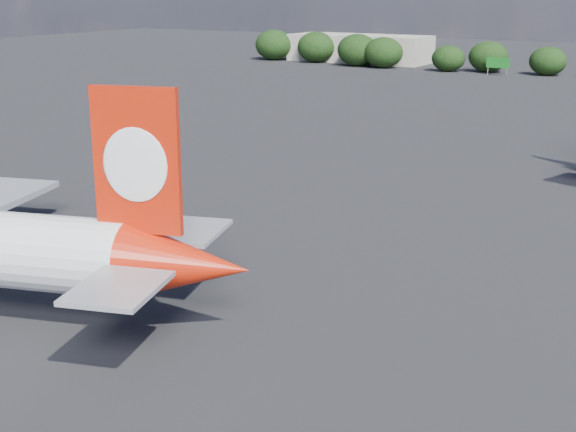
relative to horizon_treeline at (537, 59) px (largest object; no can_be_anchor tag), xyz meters
The scene contains 4 objects.
ground 121.23m from the horizon_treeline, 85.57° to the right, with size 500.00×500.00×0.00m, color black.
terminal_building 56.75m from the horizon_treeline, 168.62° to the left, with size 42.00×16.00×8.00m.
highway_sign 9.92m from the horizon_treeline, 150.93° to the right, with size 6.00×0.30×4.50m.
horizon_treeline is the anchor object (origin of this frame).
Camera 1 is at (41.66, -31.48, 22.62)m, focal length 50.00 mm.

